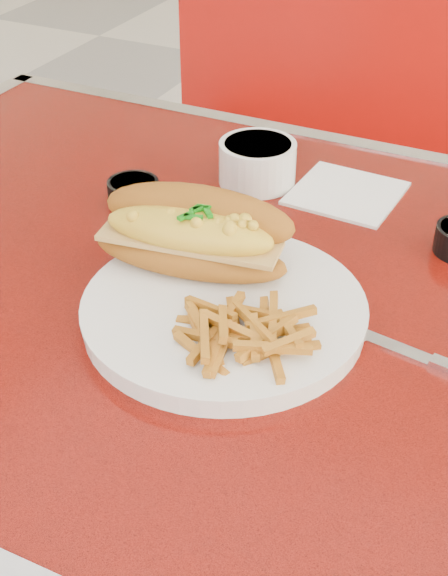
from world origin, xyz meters
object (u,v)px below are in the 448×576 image
at_px(gravy_ramekin, 257,161).
at_px(fork, 194,261).
at_px(knife, 421,357).
at_px(sauce_cup_left, 133,192).
at_px(booth_bench_far, 396,276).
at_px(diner_table, 242,397).
at_px(dinner_plate, 224,311).
at_px(mac_hoagie, 193,233).

bearing_deg(gravy_ramekin, fork, -83.04).
bearing_deg(knife, sauce_cup_left, 170.00).
xyz_separation_m(booth_bench_far, sauce_cup_left, (-0.20, -0.71, 0.50)).
distance_m(diner_table, gravy_ramekin, 0.31).
height_order(diner_table, knife, knife).
bearing_deg(sauce_cup_left, gravy_ramekin, 46.52).
xyz_separation_m(fork, knife, (0.26, -0.03, -0.02)).
xyz_separation_m(dinner_plate, gravy_ramekin, (-0.09, 0.29, 0.02)).
distance_m(booth_bench_far, fork, 0.96).
distance_m(mac_hoagie, sauce_cup_left, 0.19).
xyz_separation_m(diner_table, mac_hoagie, (-0.05, -0.01, 0.22)).
xyz_separation_m(fork, sauce_cup_left, (-0.14, 0.11, -0.00)).
bearing_deg(gravy_ramekin, diner_table, -69.52).
relative_size(diner_table, fork, 8.66).
relative_size(diner_table, sauce_cup_left, 18.66).
distance_m(diner_table, mac_hoagie, 0.23).
distance_m(mac_hoagie, fork, 0.04).
bearing_deg(mac_hoagie, fork, 103.84).
relative_size(booth_bench_far, knife, 5.85).
xyz_separation_m(mac_hoagie, gravy_ramekin, (-0.03, 0.24, -0.03)).
bearing_deg(knife, fork, -177.15).
bearing_deg(booth_bench_far, fork, -93.94).
relative_size(fork, knife, 0.69).
bearing_deg(dinner_plate, booth_bench_far, 90.43).
bearing_deg(fork, knife, -112.61).
relative_size(booth_bench_far, dinner_plate, 3.13).
bearing_deg(fork, gravy_ramekin, -9.27).
bearing_deg(sauce_cup_left, fork, -37.78).
relative_size(diner_table, mac_hoagie, 5.50).
distance_m(diner_table, booth_bench_far, 0.87).
bearing_deg(diner_table, dinner_plate, -84.05).
distance_m(dinner_plate, sauce_cup_left, 0.27).
relative_size(dinner_plate, gravy_ramekin, 3.05).
xyz_separation_m(diner_table, knife, (0.20, -0.04, 0.16)).
relative_size(mac_hoagie, sauce_cup_left, 3.39).
bearing_deg(mac_hoagie, sauce_cup_left, 133.24).
relative_size(diner_table, gravy_ramekin, 9.81).
distance_m(sauce_cup_left, knife, 0.43).
height_order(booth_bench_far, fork, booth_bench_far).
height_order(mac_hoagie, fork, mac_hoagie).
bearing_deg(diner_table, knife, -10.01).
bearing_deg(sauce_cup_left, diner_table, -27.63).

